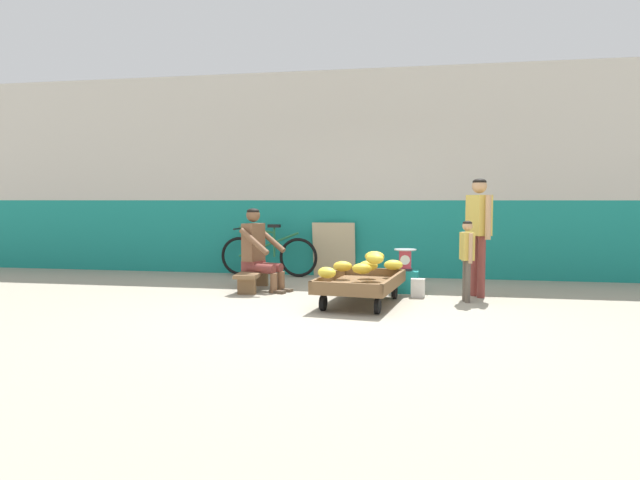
{
  "coord_description": "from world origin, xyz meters",
  "views": [
    {
      "loc": [
        1.0,
        -6.16,
        1.26
      ],
      "look_at": [
        -0.31,
        0.9,
        0.75
      ],
      "focal_mm": 32.01,
      "sensor_mm": 36.0,
      "label": 1
    }
  ],
  "objects_px": {
    "banana_cart": "(361,285)",
    "sign_board": "(334,249)",
    "low_bench": "(254,276)",
    "vendor_seated": "(259,250)",
    "bicycle_near_left": "(268,255)",
    "customer_adult": "(479,224)",
    "customer_child": "(467,252)",
    "shopping_bag": "(418,288)",
    "plastic_crate": "(405,282)",
    "weighing_scale": "(405,259)"
  },
  "relations": [
    {
      "from": "shopping_bag",
      "to": "customer_child",
      "type": "bearing_deg",
      "value": -22.71
    },
    {
      "from": "banana_cart",
      "to": "weighing_scale",
      "type": "distance_m",
      "value": 1.13
    },
    {
      "from": "bicycle_near_left",
      "to": "customer_child",
      "type": "height_order",
      "value": "customer_child"
    },
    {
      "from": "plastic_crate",
      "to": "customer_child",
      "type": "xyz_separation_m",
      "value": [
        0.77,
        -0.59,
        0.47
      ]
    },
    {
      "from": "vendor_seated",
      "to": "low_bench",
      "type": "bearing_deg",
      "value": 160.97
    },
    {
      "from": "weighing_scale",
      "to": "sign_board",
      "type": "bearing_deg",
      "value": 129.83
    },
    {
      "from": "customer_adult",
      "to": "shopping_bag",
      "type": "xyz_separation_m",
      "value": [
        -0.76,
        -0.17,
        -0.83
      ]
    },
    {
      "from": "customer_child",
      "to": "weighing_scale",
      "type": "bearing_deg",
      "value": 142.45
    },
    {
      "from": "low_bench",
      "to": "sign_board",
      "type": "height_order",
      "value": "sign_board"
    },
    {
      "from": "plastic_crate",
      "to": "customer_child",
      "type": "distance_m",
      "value": 1.08
    },
    {
      "from": "plastic_crate",
      "to": "customer_child",
      "type": "bearing_deg",
      "value": -37.6
    },
    {
      "from": "low_bench",
      "to": "vendor_seated",
      "type": "relative_size",
      "value": 0.98
    },
    {
      "from": "banana_cart",
      "to": "customer_child",
      "type": "xyz_separation_m",
      "value": [
        1.26,
        0.4,
        0.38
      ]
    },
    {
      "from": "sign_board",
      "to": "customer_adult",
      "type": "distance_m",
      "value": 2.74
    },
    {
      "from": "customer_child",
      "to": "shopping_bag",
      "type": "bearing_deg",
      "value": 157.29
    },
    {
      "from": "banana_cart",
      "to": "bicycle_near_left",
      "type": "distance_m",
      "value": 2.89
    },
    {
      "from": "vendor_seated",
      "to": "weighing_scale",
      "type": "bearing_deg",
      "value": 5.07
    },
    {
      "from": "banana_cart",
      "to": "shopping_bag",
      "type": "height_order",
      "value": "banana_cart"
    },
    {
      "from": "low_bench",
      "to": "customer_child",
      "type": "relative_size",
      "value": 1.11
    },
    {
      "from": "plastic_crate",
      "to": "shopping_bag",
      "type": "xyz_separation_m",
      "value": [
        0.18,
        -0.35,
        -0.03
      ]
    },
    {
      "from": "customer_adult",
      "to": "weighing_scale",
      "type": "bearing_deg",
      "value": 169.66
    },
    {
      "from": "banana_cart",
      "to": "shopping_bag",
      "type": "bearing_deg",
      "value": 44.05
    },
    {
      "from": "vendor_seated",
      "to": "customer_child",
      "type": "height_order",
      "value": "vendor_seated"
    },
    {
      "from": "low_bench",
      "to": "customer_child",
      "type": "height_order",
      "value": "customer_child"
    },
    {
      "from": "bicycle_near_left",
      "to": "customer_adult",
      "type": "relative_size",
      "value": 1.09
    },
    {
      "from": "weighing_scale",
      "to": "customer_child",
      "type": "height_order",
      "value": "customer_child"
    },
    {
      "from": "low_bench",
      "to": "weighing_scale",
      "type": "relative_size",
      "value": 3.72
    },
    {
      "from": "sign_board",
      "to": "customer_child",
      "type": "relative_size",
      "value": 0.89
    },
    {
      "from": "banana_cart",
      "to": "bicycle_near_left",
      "type": "relative_size",
      "value": 0.93
    },
    {
      "from": "weighing_scale",
      "to": "customer_adult",
      "type": "relative_size",
      "value": 0.2
    },
    {
      "from": "weighing_scale",
      "to": "customer_child",
      "type": "distance_m",
      "value": 0.98
    },
    {
      "from": "weighing_scale",
      "to": "bicycle_near_left",
      "type": "distance_m",
      "value": 2.62
    },
    {
      "from": "customer_adult",
      "to": "shopping_bag",
      "type": "bearing_deg",
      "value": -167.2
    },
    {
      "from": "plastic_crate",
      "to": "weighing_scale",
      "type": "height_order",
      "value": "weighing_scale"
    },
    {
      "from": "plastic_crate",
      "to": "sign_board",
      "type": "distance_m",
      "value": 1.91
    },
    {
      "from": "banana_cart",
      "to": "plastic_crate",
      "type": "bearing_deg",
      "value": 63.72
    },
    {
      "from": "customer_adult",
      "to": "vendor_seated",
      "type": "bearing_deg",
      "value": -179.87
    },
    {
      "from": "sign_board",
      "to": "shopping_bag",
      "type": "distance_m",
      "value": 2.29
    },
    {
      "from": "sign_board",
      "to": "shopping_bag",
      "type": "xyz_separation_m",
      "value": [
        1.39,
        -1.8,
        -0.32
      ]
    },
    {
      "from": "weighing_scale",
      "to": "low_bench",
      "type": "bearing_deg",
      "value": -175.91
    },
    {
      "from": "vendor_seated",
      "to": "bicycle_near_left",
      "type": "xyz_separation_m",
      "value": [
        -0.27,
        1.46,
        -0.21
      ]
    },
    {
      "from": "bicycle_near_left",
      "to": "weighing_scale",
      "type": "bearing_deg",
      "value": -29.32
    },
    {
      "from": "banana_cart",
      "to": "sign_board",
      "type": "height_order",
      "value": "sign_board"
    },
    {
      "from": "low_bench",
      "to": "bicycle_near_left",
      "type": "xyz_separation_m",
      "value": [
        -0.19,
        1.43,
        0.15
      ]
    },
    {
      "from": "low_bench",
      "to": "plastic_crate",
      "type": "bearing_deg",
      "value": 4.12
    },
    {
      "from": "customer_adult",
      "to": "customer_child",
      "type": "distance_m",
      "value": 0.56
    },
    {
      "from": "customer_child",
      "to": "banana_cart",
      "type": "bearing_deg",
      "value": -162.38
    },
    {
      "from": "plastic_crate",
      "to": "sign_board",
      "type": "height_order",
      "value": "sign_board"
    },
    {
      "from": "low_bench",
      "to": "shopping_bag",
      "type": "bearing_deg",
      "value": -4.9
    },
    {
      "from": "plastic_crate",
      "to": "low_bench",
      "type": "bearing_deg",
      "value": -175.88
    }
  ]
}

